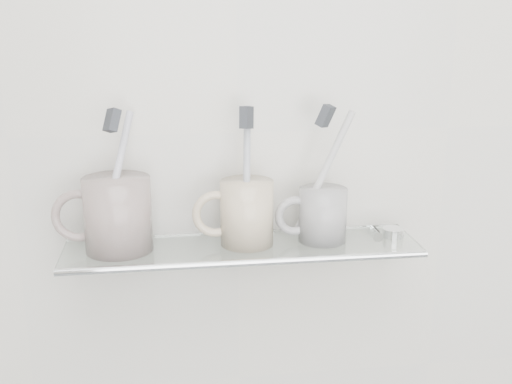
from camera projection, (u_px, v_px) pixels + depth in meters
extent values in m
plane|color=beige|center=(237.00, 133.00, 0.93)|extent=(2.50, 0.00, 2.50)
cube|color=silver|center=(243.00, 248.00, 0.91)|extent=(0.50, 0.12, 0.01)
cylinder|color=silver|center=(247.00, 263.00, 0.85)|extent=(0.50, 0.01, 0.01)
cylinder|color=silver|center=(95.00, 250.00, 0.93)|extent=(0.02, 0.03, 0.02)
cylinder|color=silver|center=(375.00, 237.00, 0.98)|extent=(0.02, 0.03, 0.02)
cylinder|color=silver|center=(118.00, 214.00, 0.88)|extent=(0.09, 0.09, 0.10)
torus|color=silver|center=(79.00, 216.00, 0.87)|extent=(0.07, 0.01, 0.07)
cylinder|color=silver|center=(116.00, 179.00, 0.86)|extent=(0.06, 0.08, 0.18)
cube|color=#2E3137|center=(112.00, 120.00, 0.84)|extent=(0.03, 0.03, 0.04)
cylinder|color=beige|center=(247.00, 213.00, 0.90)|extent=(0.09, 0.09, 0.09)
torus|color=beige|center=(216.00, 214.00, 0.89)|extent=(0.07, 0.01, 0.07)
cylinder|color=#98A1B2|center=(247.00, 175.00, 0.89)|extent=(0.02, 0.04, 0.19)
cube|color=#2E3137|center=(246.00, 117.00, 0.86)|extent=(0.02, 0.03, 0.03)
cylinder|color=white|center=(323.00, 215.00, 0.92)|extent=(0.09, 0.09, 0.08)
torus|color=white|center=(295.00, 216.00, 0.91)|extent=(0.06, 0.01, 0.06)
cylinder|color=silver|center=(324.00, 172.00, 0.90)|extent=(0.08, 0.04, 0.18)
cube|color=#2E3137|center=(326.00, 116.00, 0.88)|extent=(0.03, 0.03, 0.03)
cylinder|color=silver|center=(393.00, 233.00, 0.94)|extent=(0.03, 0.03, 0.01)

